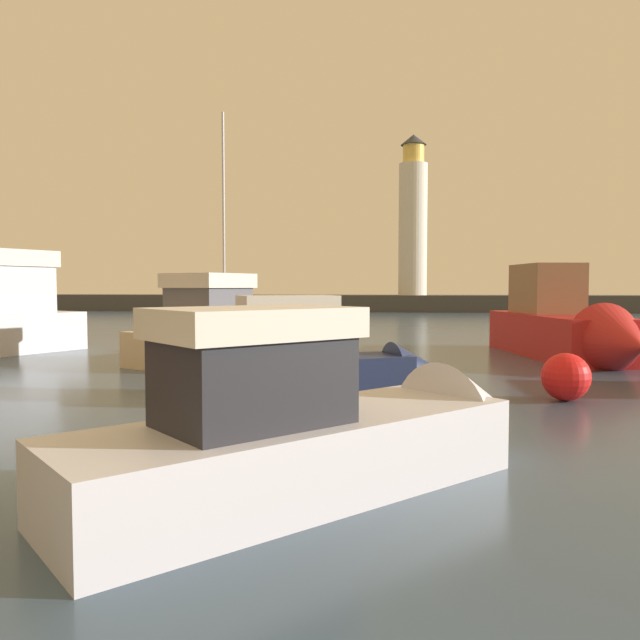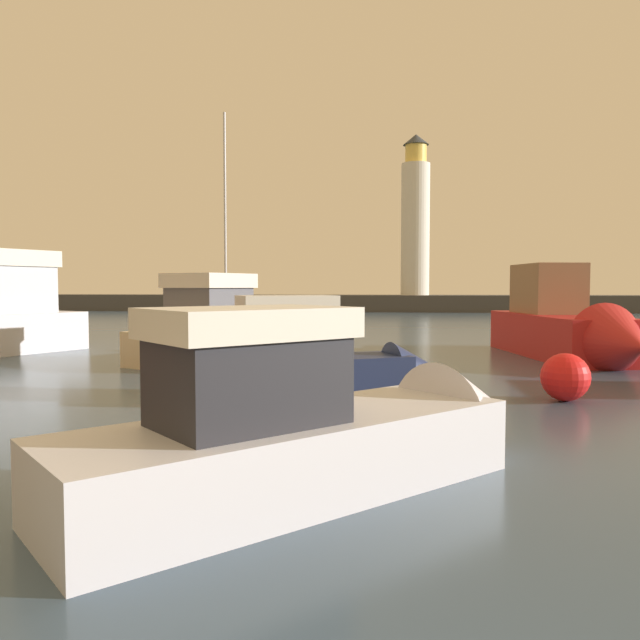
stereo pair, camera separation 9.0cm
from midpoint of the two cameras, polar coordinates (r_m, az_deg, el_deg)
The scene contains 9 objects.
ground_plane at distance 30.81m, azimuth 5.89°, elevation -1.36°, with size 220.00×220.00×0.00m, color #384C60.
breakwater at distance 60.16m, azimuth 6.05°, elevation 1.54°, with size 76.10×5.22×1.55m, color #423F3D.
lighthouse at distance 60.51m, azimuth 8.42°, elevation 9.04°, with size 2.68×2.68×15.09m.
motorboat_0 at distance 13.71m, azimuth 0.49°, elevation -3.85°, with size 5.52×3.57×2.38m.
motorboat_1 at distance 22.01m, azimuth 21.61°, elevation -0.63°, with size 3.69×9.04×3.51m.
motorboat_3 at distance 7.71m, azimuth 2.27°, elevation -9.70°, with size 6.02×5.99×2.51m.
motorboat_4 at distance 21.41m, azimuth -6.84°, elevation -1.09°, with size 5.72×8.33×3.38m.
sailboat_moored at distance 29.58m, azimuth -8.49°, elevation -0.51°, with size 4.87×7.26×10.57m.
mooring_buoy at distance 14.01m, azimuth 21.32°, elevation -4.86°, with size 1.00×1.00×1.00m, color red.
Camera 1 is at (0.12, -1.30, 2.39)m, focal length 35.13 mm.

